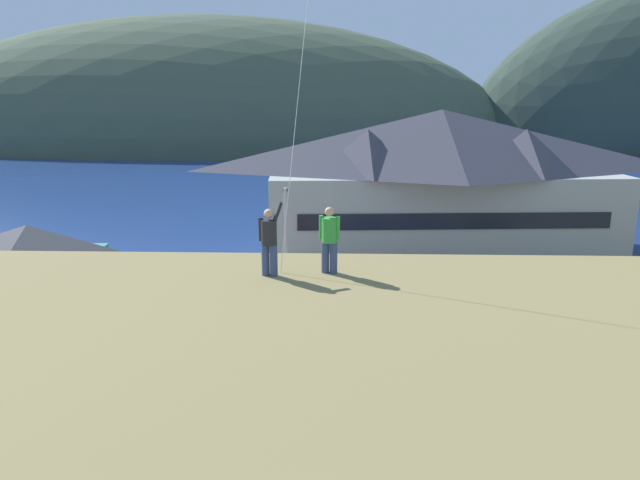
% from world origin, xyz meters
% --- Properties ---
extents(ground_plane, '(600.00, 600.00, 0.00)m').
position_xyz_m(ground_plane, '(0.00, 0.00, 0.00)').
color(ground_plane, '#66604C').
extents(parking_lot_pad, '(40.00, 20.00, 0.10)m').
position_xyz_m(parking_lot_pad, '(0.00, 5.00, 0.05)').
color(parking_lot_pad, gray).
rests_on(parking_lot_pad, ground).
extents(bay_water, '(360.00, 84.00, 0.03)m').
position_xyz_m(bay_water, '(0.00, 60.00, 0.01)').
color(bay_water, navy).
rests_on(bay_water, ground).
extents(far_hill_west_ridge, '(144.33, 64.12, 57.45)m').
position_xyz_m(far_hill_west_ridge, '(-29.74, 113.96, 0.00)').
color(far_hill_west_ridge, '#42513D').
rests_on(far_hill_west_ridge, ground).
extents(harbor_lodge, '(26.88, 12.52, 10.52)m').
position_xyz_m(harbor_lodge, '(9.99, 21.14, 5.59)').
color(harbor_lodge, '#999E99').
rests_on(harbor_lodge, ground).
extents(storage_shed_near_lot, '(7.71, 5.48, 4.88)m').
position_xyz_m(storage_shed_near_lot, '(-13.87, 7.68, 2.53)').
color(storage_shed_near_lot, '#338475').
rests_on(storage_shed_near_lot, ground).
extents(storage_shed_waterside, '(4.89, 4.26, 3.96)m').
position_xyz_m(storage_shed_waterside, '(3.06, 22.40, 2.05)').
color(storage_shed_waterside, beige).
rests_on(storage_shed_waterside, ground).
extents(wharf_dock, '(3.20, 15.42, 0.70)m').
position_xyz_m(wharf_dock, '(1.36, 34.83, 0.35)').
color(wharf_dock, '#70604C').
rests_on(wharf_dock, ground).
extents(moored_boat_wharfside, '(3.02, 8.00, 2.16)m').
position_xyz_m(moored_boat_wharfside, '(-2.25, 35.80, 0.72)').
color(moored_boat_wharfside, navy).
rests_on(moored_boat_wharfside, ground).
extents(moored_boat_outer_mooring, '(2.77, 8.11, 2.16)m').
position_xyz_m(moored_boat_outer_mooring, '(5.00, 35.05, 0.72)').
color(moored_boat_outer_mooring, navy).
rests_on(moored_boat_outer_mooring, ground).
extents(moored_boat_inner_slip, '(2.84, 7.74, 2.16)m').
position_xyz_m(moored_boat_inner_slip, '(-2.21, 38.19, 0.72)').
color(moored_boat_inner_slip, silver).
rests_on(moored_boat_inner_slip, ground).
extents(parked_car_lone_by_shed, '(4.24, 2.14, 1.82)m').
position_xyz_m(parked_car_lone_by_shed, '(7.61, -0.09, 1.06)').
color(parked_car_lone_by_shed, '#9EA3A8').
rests_on(parked_car_lone_by_shed, parking_lot_pad).
extents(parked_car_mid_row_center, '(4.33, 2.31, 1.82)m').
position_xyz_m(parked_car_mid_row_center, '(10.73, 7.00, 1.06)').
color(parked_car_mid_row_center, navy).
rests_on(parked_car_mid_row_center, parking_lot_pad).
extents(parked_car_front_row_end, '(4.34, 2.35, 1.82)m').
position_xyz_m(parked_car_front_row_end, '(0.13, 6.49, 1.06)').
color(parked_car_front_row_end, red).
rests_on(parked_car_front_row_end, parking_lot_pad).
extents(parked_car_back_row_right, '(4.28, 2.21, 1.82)m').
position_xyz_m(parked_car_back_row_right, '(16.20, 6.82, 1.06)').
color(parked_car_back_row_right, black).
rests_on(parked_car_back_row_right, parking_lot_pad).
extents(parked_car_front_row_red, '(4.30, 2.25, 1.82)m').
position_xyz_m(parked_car_front_row_red, '(5.90, 6.58, 1.06)').
color(parked_car_front_row_red, navy).
rests_on(parked_car_front_row_red, parking_lot_pad).
extents(parked_car_corner_spot, '(4.28, 2.21, 1.82)m').
position_xyz_m(parked_car_corner_spot, '(-5.08, 1.15, 1.06)').
color(parked_car_corner_spot, '#9EA3A8').
rests_on(parked_car_corner_spot, parking_lot_pad).
extents(parking_light_pole, '(0.24, 0.78, 6.33)m').
position_xyz_m(parking_light_pole, '(-0.45, 10.56, 3.79)').
color(parking_light_pole, '#ADADB2').
rests_on(parking_light_pole, parking_lot_pad).
extents(person_kite_flyer, '(0.60, 0.62, 1.86)m').
position_xyz_m(person_kite_flyer, '(0.79, -7.36, 7.97)').
color(person_kite_flyer, '#384770').
rests_on(person_kite_flyer, grassy_hill_foreground).
extents(person_companion, '(0.54, 0.40, 1.74)m').
position_xyz_m(person_companion, '(2.31, -7.07, 7.95)').
color(person_companion, '#384770').
rests_on(person_companion, grassy_hill_foreground).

